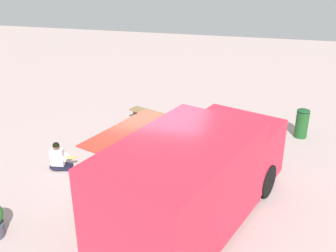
# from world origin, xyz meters

# --- Properties ---
(ground_plane) EXTENTS (40.00, 40.00, 0.00)m
(ground_plane) POSITION_xyz_m (0.00, 0.00, 0.00)
(ground_plane) COLOR #BCA3A0
(food_truck) EXTENTS (4.22, 5.90, 2.25)m
(food_truck) POSITION_xyz_m (1.18, -1.11, 1.07)
(food_truck) COLOR #E92941
(food_truck) RESTS_ON ground_plane
(person_customer) EXTENTS (0.80, 0.51, 0.83)m
(person_customer) POSITION_xyz_m (-2.96, 0.30, 0.31)
(person_customer) COLOR black
(person_customer) RESTS_ON ground_plane
(planter_flowering_near) EXTENTS (0.40, 0.40, 0.69)m
(planter_flowering_near) POSITION_xyz_m (0.57, 3.57, 0.36)
(planter_flowering_near) COLOR #B87346
(planter_flowering_near) RESTS_ON ground_plane
(plaza_bench) EXTENTS (1.86, 1.08, 0.46)m
(plaza_bench) POSITION_xyz_m (-1.18, 3.88, 0.35)
(plaza_bench) COLOR olive
(plaza_bench) RESTS_ON ground_plane
(trash_bin) EXTENTS (0.42, 0.42, 0.98)m
(trash_bin) POSITION_xyz_m (3.86, 4.09, 0.50)
(trash_bin) COLOR #1C5021
(trash_bin) RESTS_ON ground_plane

